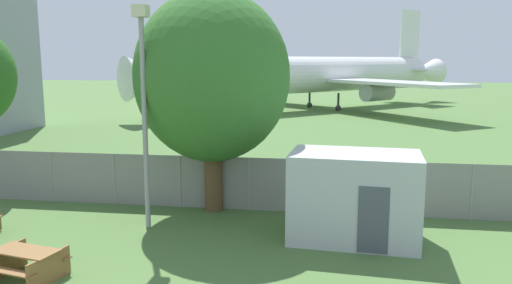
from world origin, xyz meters
TOP-DOWN VIEW (x-y plane):
  - perimeter_fence at (0.00, 9.56)m, footprint 56.07×0.07m
  - airplane at (3.76, 47.05)m, footprint 33.29×32.38m
  - portable_cabin at (6.16, 7.04)m, footprint 3.95×2.54m
  - picnic_bench_near_cabin at (-1.94, 3.01)m, footprint 1.86×1.70m
  - tree_near_hangar at (1.30, 9.37)m, footprint 5.41×5.41m
  - light_mast at (-0.39, 7.25)m, footprint 0.44×0.44m

SIDE VIEW (x-z plane):
  - picnic_bench_near_cabin at x=-1.94m, z-range 0.09..0.85m
  - perimeter_fence at x=0.00m, z-range 0.00..1.93m
  - portable_cabin at x=6.16m, z-range 0.00..2.66m
  - airplane at x=3.76m, z-range -1.97..9.50m
  - light_mast at x=-0.39m, z-range 0.84..7.85m
  - tree_near_hangar at x=1.30m, z-range 0.89..8.67m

